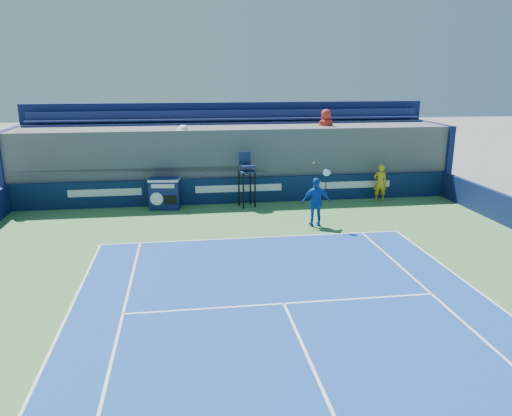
{
  "coord_description": "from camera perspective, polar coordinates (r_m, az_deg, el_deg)",
  "views": [
    {
      "loc": [
        -2.44,
        -5.32,
        5.85
      ],
      "look_at": [
        0.0,
        11.5,
        1.25
      ],
      "focal_mm": 35.0,
      "sensor_mm": 36.0,
      "label": 1
    }
  ],
  "objects": [
    {
      "name": "tennis_player",
      "position": [
        19.61,
        6.9,
        0.66
      ],
      "size": [
        1.17,
        0.57,
        2.57
      ],
      "color": "#1548B0",
      "rests_on": "apron"
    },
    {
      "name": "back_hoarding",
      "position": [
        23.15,
        -1.99,
        2.03
      ],
      "size": [
        20.4,
        0.21,
        1.2
      ],
      "color": "#0B1A42",
      "rests_on": "ground"
    },
    {
      "name": "stadium_seating",
      "position": [
        24.92,
        -2.51,
        5.86
      ],
      "size": [
        21.0,
        4.05,
        4.4
      ],
      "color": "#55555A",
      "rests_on": "ground"
    },
    {
      "name": "ball_person",
      "position": [
        24.15,
        14.0,
        2.82
      ],
      "size": [
        0.72,
        0.56,
        1.75
      ],
      "primitive_type": "imported",
      "rotation": [
        0.0,
        0.0,
        2.89
      ],
      "color": "gold",
      "rests_on": "apron"
    },
    {
      "name": "match_clock",
      "position": [
        22.43,
        -10.41,
        1.73
      ],
      "size": [
        1.4,
        0.89,
        1.4
      ],
      "color": "#101A52",
      "rests_on": "ground"
    },
    {
      "name": "umpire_chair",
      "position": [
        22.31,
        -1.08,
        3.97
      ],
      "size": [
        0.85,
        0.85,
        2.48
      ],
      "color": "black",
      "rests_on": "ground"
    }
  ]
}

